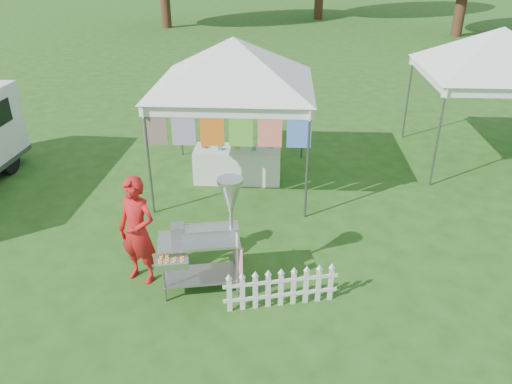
{
  "coord_description": "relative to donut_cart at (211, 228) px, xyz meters",
  "views": [
    {
      "loc": [
        0.99,
        -6.03,
        4.61
      ],
      "look_at": [
        0.58,
        0.88,
        1.1
      ],
      "focal_mm": 35.0,
      "sensor_mm": 36.0,
      "label": 1
    }
  ],
  "objects": [
    {
      "name": "ground",
      "position": [
        -0.01,
        0.11,
        -1.02
      ],
      "size": [
        120.0,
        120.0,
        0.0
      ],
      "primitive_type": "plane",
      "color": "#254B15",
      "rests_on": "ground"
    },
    {
      "name": "canopy_main",
      "position": [
        -0.01,
        3.61,
        1.96
      ],
      "size": [
        4.24,
        4.24,
        3.45
      ],
      "color": "#59595E",
      "rests_on": "ground"
    },
    {
      "name": "canopy_right",
      "position": [
        5.49,
        5.11,
        1.97
      ],
      "size": [
        4.24,
        4.24,
        3.45
      ],
      "color": "#59595E",
      "rests_on": "ground"
    },
    {
      "name": "donut_cart",
      "position": [
        0.0,
        0.0,
        0.0
      ],
      "size": [
        1.27,
        1.06,
        1.74
      ],
      "rotation": [
        0.0,
        0.0,
        0.2
      ],
      "color": "gray",
      "rests_on": "ground"
    },
    {
      "name": "vendor",
      "position": [
        -1.11,
        0.16,
        -0.18
      ],
      "size": [
        0.72,
        0.6,
        1.68
      ],
      "primitive_type": "imported",
      "rotation": [
        0.0,
        0.0,
        -0.37
      ],
      "color": "red",
      "rests_on": "ground"
    },
    {
      "name": "picket_fence",
      "position": [
        0.99,
        -0.35,
        -0.74
      ],
      "size": [
        1.58,
        0.4,
        0.56
      ],
      "rotation": [
        0.0,
        0.0,
        0.23
      ],
      "color": "white",
      "rests_on": "ground"
    },
    {
      "name": "display_table",
      "position": [
        0.02,
        3.73,
        -0.67
      ],
      "size": [
        1.8,
        0.7,
        0.71
      ],
      "primitive_type": "cube",
      "color": "white",
      "rests_on": "ground"
    }
  ]
}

